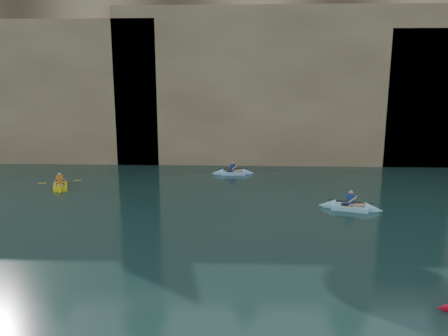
{
  "coord_description": "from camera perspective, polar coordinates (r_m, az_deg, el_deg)",
  "views": [
    {
      "loc": [
        -1.0,
        -9.3,
        6.38
      ],
      "look_at": [
        -1.65,
        6.54,
        3.0
      ],
      "focal_mm": 35.0,
      "sensor_mm": 36.0,
      "label": 1
    }
  ],
  "objects": [
    {
      "name": "cliff",
      "position": [
        39.32,
        3.9,
        11.45
      ],
      "size": [
        70.0,
        16.0,
        12.0
      ],
      "primitive_type": "cube",
      "color": "tan",
      "rests_on": "ground"
    },
    {
      "name": "cliff_slab_center",
      "position": [
        32.05,
        7.87,
        10.71
      ],
      "size": [
        24.0,
        2.4,
        11.4
      ],
      "primitive_type": "cube",
      "color": "tan",
      "rests_on": "ground"
    },
    {
      "name": "sea_cave_west",
      "position": [
        35.84,
        -26.03,
        3.8
      ],
      "size": [
        4.5,
        1.0,
        4.0
      ],
      "primitive_type": "cube",
      "color": "black",
      "rests_on": "ground"
    },
    {
      "name": "sea_cave_center",
      "position": [
        31.76,
        -3.09,
        3.36
      ],
      "size": [
        3.5,
        1.0,
        3.2
      ],
      "primitive_type": "cube",
      "color": "black",
      "rests_on": "ground"
    },
    {
      "name": "sea_cave_east",
      "position": [
        33.39,
        21.64,
        4.08
      ],
      "size": [
        5.0,
        1.0,
        4.5
      ],
      "primitive_type": "cube",
      "color": "black",
      "rests_on": "ground"
    },
    {
      "name": "kayaker_ltblue_near",
      "position": [
        22.02,
        16.14,
        -4.89
      ],
      "size": [
        3.11,
        2.28,
        1.2
      ],
      "rotation": [
        0.0,
        0.0,
        -0.3
      ],
      "color": "#93DCF6",
      "rests_on": "ground"
    },
    {
      "name": "kayaker_yellow",
      "position": [
        26.75,
        -20.59,
        -2.23
      ],
      "size": [
        2.17,
        2.9,
        1.16
      ],
      "rotation": [
        0.0,
        0.0,
        -1.19
      ],
      "color": "yellow",
      "rests_on": "ground"
    },
    {
      "name": "kayaker_ltblue_mid",
      "position": [
        28.59,
        1.17,
        -0.59
      ],
      "size": [
        2.84,
        2.12,
        1.06
      ],
      "rotation": [
        0.0,
        0.0,
        0.08
      ],
      "color": "#98C6FF",
      "rests_on": "ground"
    }
  ]
}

